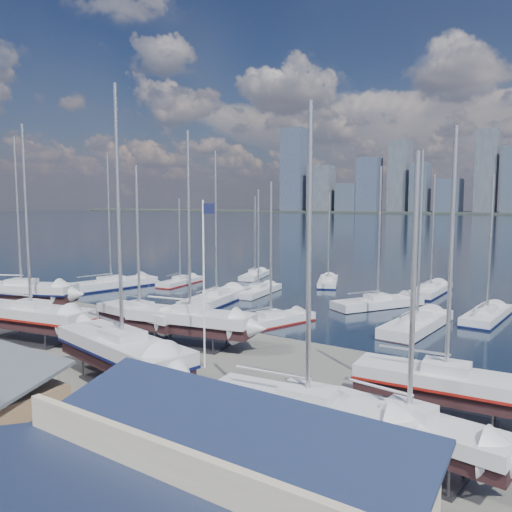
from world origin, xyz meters
The scene contains 22 objects.
ground centered at (0.00, -10.00, 0.00)m, with size 1400.00×1400.00×0.00m, color #605E59.
sailboat_cradle_0 centered at (-23.53, -6.75, 2.18)m, with size 11.64×7.65×18.18m.
sailboat_cradle_1 centered at (-12.14, -12.76, 2.15)m, with size 11.36×5.04×17.61m.
sailboat_cradle_2 centered at (-5.72, -6.87, 2.00)m, with size 8.97×3.13×14.49m.
sailboat_cradle_3 centered at (1.74, -15.24, 2.20)m, with size 11.95×5.38×18.46m.
sailboat_cradle_4 centered at (-0.42, -6.44, 2.12)m, with size 10.79×4.91×16.93m.
sailboat_cradle_5 centered at (15.60, -16.73, 2.05)m, with size 9.91×3.75×15.66m.
sailboat_cradle_6 centered at (19.83, -9.42, 2.03)m, with size 9.54×3.41×15.19m.
sailboat_cradle_7 centered at (19.76, -15.50, 1.95)m, with size 8.32×3.19×13.45m.
sailboat_moored_0 centered at (-27.41, 8.17, 0.31)m, with size 5.81×13.06×18.88m.
sailboat_moored_1 centered at (-21.91, 15.75, 0.31)m, with size 3.50×8.70×12.64m.
sailboat_moored_2 centered at (-16.72, 26.82, 0.32)m, with size 4.74×8.99×13.07m.
sailboat_moored_3 centered at (-9.53, 8.34, 0.31)m, with size 5.56×12.44×17.98m.
sailboat_moored_4 centered at (-8.61, 15.60, 0.32)m, with size 3.82×9.35×13.71m.
sailboat_moored_5 centered at (-4.64, 27.28, 0.31)m, with size 5.83×9.26×13.45m.
sailboat_moored_6 centered at (1.25, 2.91, 0.31)m, with size 5.32×9.70×13.97m.
sailboat_moored_7 centered at (6.68, 16.23, 0.32)m, with size 7.94×10.66×16.04m.
sailboat_moored_8 centered at (9.26, 27.92, 0.31)m, with size 3.06×10.53×15.69m.
sailboat_moored_9 centered at (13.07, 8.96, 0.32)m, with size 3.79×11.32×16.83m.
sailboat_moored_10 centered at (17.64, 16.60, 0.31)m, with size 3.42×10.11×14.87m.
car_d centered at (6.61, -18.55, 0.69)m, with size 1.94×4.77×1.38m, color gray.
flagpole centered at (3.95, -9.84, 6.66)m, with size 1.03×0.12×11.61m.
Camera 1 is at (25.66, -35.76, 11.35)m, focal length 35.00 mm.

